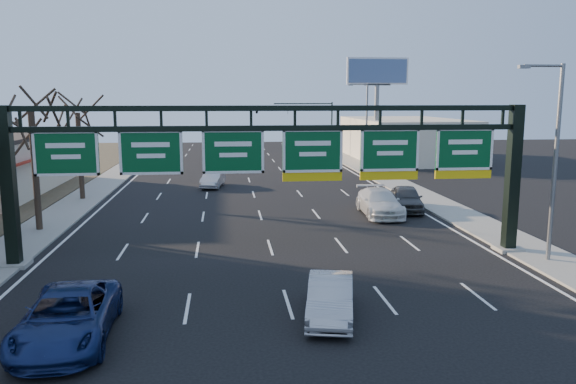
{
  "coord_description": "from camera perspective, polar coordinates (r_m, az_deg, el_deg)",
  "views": [
    {
      "loc": [
        -2.23,
        -17.62,
        7.5
      ],
      "look_at": [
        0.67,
        7.88,
        3.2
      ],
      "focal_mm": 35.0,
      "sensor_mm": 36.0,
      "label": 1
    }
  ],
  "objects": [
    {
      "name": "ground",
      "position": [
        19.28,
        0.69,
        -13.38
      ],
      "size": [
        160.0,
        160.0,
        0.0
      ],
      "primitive_type": "plane",
      "color": "black",
      "rests_on": "ground"
    },
    {
      "name": "sidewalk_left",
      "position": [
        39.78,
        -21.79,
        -1.96
      ],
      "size": [
        3.0,
        120.0,
        0.12
      ],
      "primitive_type": "cube",
      "color": "gray",
      "rests_on": "ground"
    },
    {
      "name": "sidewalk_right",
      "position": [
        41.19,
        15.03,
        -1.22
      ],
      "size": [
        3.0,
        120.0,
        0.12
      ],
      "primitive_type": "cube",
      "color": "gray",
      "rests_on": "ground"
    },
    {
      "name": "lane_markings",
      "position": [
        38.42,
        -3.04,
        -1.75
      ],
      "size": [
        21.6,
        120.0,
        0.01
      ],
      "primitive_type": "cube",
      "color": "white",
      "rests_on": "ground"
    },
    {
      "name": "sign_gantry",
      "position": [
        25.89,
        -1.16,
        3.15
      ],
      "size": [
        24.6,
        1.2,
        7.2
      ],
      "color": "black",
      "rests_on": "ground"
    },
    {
      "name": "building_right_distant",
      "position": [
        71.35,
        11.73,
        5.3
      ],
      "size": [
        12.0,
        20.0,
        5.0
      ],
      "primitive_type": "cube",
      "color": "beige",
      "rests_on": "ground"
    },
    {
      "name": "tree_mid",
      "position": [
        34.29,
        -24.79,
        9.24
      ],
      "size": [
        3.6,
        3.6,
        9.24
      ],
      "color": "#30231A",
      "rests_on": "sidewalk_left"
    },
    {
      "name": "tree_far",
      "position": [
        43.91,
        -20.68,
        8.89
      ],
      "size": [
        3.6,
        3.6,
        8.86
      ],
      "color": "#30231A",
      "rests_on": "sidewalk_left"
    },
    {
      "name": "streetlight_near",
      "position": [
        27.92,
        25.36,
        3.63
      ],
      "size": [
        2.15,
        0.22,
        9.0
      ],
      "color": "slate",
      "rests_on": "sidewalk_right"
    },
    {
      "name": "streetlight_far",
      "position": [
        59.51,
        7.87,
        7.09
      ],
      "size": [
        2.15,
        0.22,
        9.0
      ],
      "color": "slate",
      "rests_on": "sidewalk_right"
    },
    {
      "name": "billboard_right",
      "position": [
        64.95,
        9.05,
        10.78
      ],
      "size": [
        7.0,
        0.5,
        12.0
      ],
      "color": "slate",
      "rests_on": "ground"
    },
    {
      "name": "traffic_signal_mast",
      "position": [
        73.08,
        -0.27,
        7.94
      ],
      "size": [
        10.16,
        0.54,
        7.0
      ],
      "color": "black",
      "rests_on": "ground"
    },
    {
      "name": "car_blue_suv",
      "position": [
        19.1,
        -21.47,
        -11.71
      ],
      "size": [
        2.86,
        5.84,
        1.6
      ],
      "primitive_type": "imported",
      "rotation": [
        0.0,
        0.0,
        0.04
      ],
      "color": "navy",
      "rests_on": "ground"
    },
    {
      "name": "car_silver_sedan",
      "position": [
        19.71,
        4.32,
        -10.66
      ],
      "size": [
        2.37,
        4.54,
        1.43
      ],
      "primitive_type": "imported",
      "rotation": [
        0.0,
        0.0,
        -0.21
      ],
      "color": "#A0A1A5",
      "rests_on": "ground"
    },
    {
      "name": "car_white_wagon",
      "position": [
        36.81,
        9.28,
        -1.06
      ],
      "size": [
        2.52,
        5.79,
        1.66
      ],
      "primitive_type": "imported",
      "rotation": [
        0.0,
        0.0,
        -0.04
      ],
      "color": "silver",
      "rests_on": "ground"
    },
    {
      "name": "car_grey_far",
      "position": [
        38.59,
        11.9,
        -0.64
      ],
      "size": [
        2.91,
        5.21,
        1.68
      ],
      "primitive_type": "imported",
      "rotation": [
        0.0,
        0.0,
        -0.2
      ],
      "color": "#3A3C3F",
      "rests_on": "ground"
    },
    {
      "name": "car_silver_distant",
      "position": [
        48.17,
        -7.64,
        1.32
      ],
      "size": [
        2.17,
        4.46,
        1.41
      ],
      "primitive_type": "imported",
      "rotation": [
        0.0,
        0.0,
        -0.17
      ],
      "color": "#B2B2B7",
      "rests_on": "ground"
    }
  ]
}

